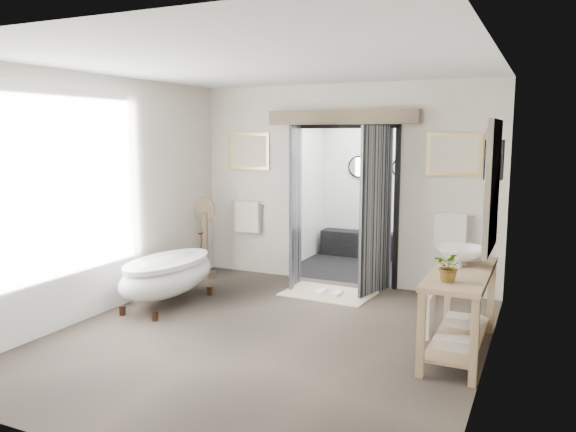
% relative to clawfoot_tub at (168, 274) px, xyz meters
% --- Properties ---
extents(ground_plane, '(5.00, 5.00, 0.00)m').
position_rel_clawfoot_tub_xyz_m(ground_plane, '(1.66, -0.51, -0.40)').
color(ground_plane, brown).
extents(room_shell, '(4.52, 5.02, 2.91)m').
position_rel_clawfoot_tub_xyz_m(room_shell, '(1.63, -0.62, 1.46)').
color(room_shell, beige).
rests_on(room_shell, ground_plane).
extents(shower_room, '(2.22, 2.01, 2.51)m').
position_rel_clawfoot_tub_xyz_m(shower_room, '(1.66, 3.49, 0.51)').
color(shower_room, black).
rests_on(shower_room, ground_plane).
extents(back_wall_dressing, '(3.82, 0.79, 2.52)m').
position_rel_clawfoot_tub_xyz_m(back_wall_dressing, '(1.66, 1.81, 1.16)').
color(back_wall_dressing, black).
rests_on(back_wall_dressing, ground_plane).
extents(clawfoot_tub, '(0.75, 1.67, 0.82)m').
position_rel_clawfoot_tub_xyz_m(clawfoot_tub, '(0.00, 0.00, 0.00)').
color(clawfoot_tub, '#371F14').
rests_on(clawfoot_tub, ground_plane).
extents(vanity, '(0.57, 1.60, 0.85)m').
position_rel_clawfoot_tub_xyz_m(vanity, '(3.61, -0.09, 0.11)').
color(vanity, tan).
rests_on(vanity, ground_plane).
extents(pedestal_mirror, '(0.37, 0.24, 1.25)m').
position_rel_clawfoot_tub_xyz_m(pedestal_mirror, '(-0.33, 1.37, 0.14)').
color(pedestal_mirror, brown).
rests_on(pedestal_mirror, ground_plane).
extents(rug, '(1.24, 0.86, 0.01)m').
position_rel_clawfoot_tub_xyz_m(rug, '(1.70, 1.32, -0.39)').
color(rug, beige).
rests_on(rug, ground_plane).
extents(slippers, '(0.33, 0.25, 0.05)m').
position_rel_clawfoot_tub_xyz_m(slippers, '(1.74, 1.27, -0.36)').
color(slippers, white).
rests_on(slippers, rug).
extents(basin, '(0.68, 0.68, 0.18)m').
position_rel_clawfoot_tub_xyz_m(basin, '(3.60, 0.20, 0.54)').
color(basin, white).
rests_on(basin, vanity).
extents(plant, '(0.31, 0.29, 0.28)m').
position_rel_clawfoot_tub_xyz_m(plant, '(3.59, -0.56, 0.59)').
color(plant, gray).
rests_on(plant, vanity).
extents(soap_bottle_a, '(0.10, 0.10, 0.17)m').
position_rel_clawfoot_tub_xyz_m(soap_bottle_a, '(3.58, 0.07, 0.54)').
color(soap_bottle_a, gray).
rests_on(soap_bottle_a, vanity).
extents(soap_bottle_b, '(0.19, 0.19, 0.19)m').
position_rel_clawfoot_tub_xyz_m(soap_bottle_b, '(3.64, 0.52, 0.54)').
color(soap_bottle_b, gray).
rests_on(soap_bottle_b, vanity).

